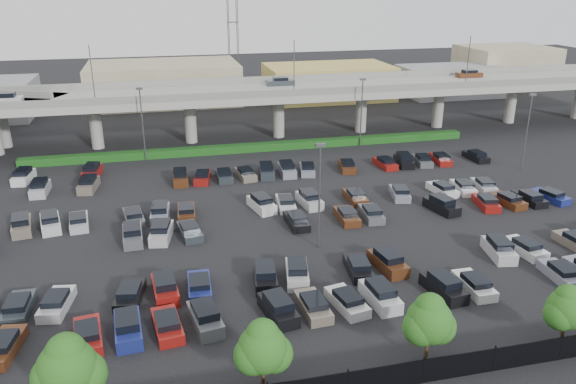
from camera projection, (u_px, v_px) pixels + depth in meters
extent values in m
plane|color=black|center=(298.00, 215.00, 60.86)|extent=(280.00, 280.00, 0.00)
cube|color=gray|center=(247.00, 94.00, 87.36)|extent=(150.00, 13.00, 1.10)
cube|color=slate|center=(254.00, 94.00, 81.30)|extent=(150.00, 0.50, 1.00)
cube|color=slate|center=(241.00, 80.00, 92.66)|extent=(150.00, 0.50, 1.00)
cylinder|color=gray|center=(96.00, 126.00, 83.77)|extent=(1.80, 1.80, 6.70)
cube|color=slate|center=(93.00, 106.00, 82.65)|extent=(2.60, 9.75, 0.50)
cylinder|color=gray|center=(190.00, 121.00, 86.80)|extent=(1.80, 1.80, 6.70)
cube|color=slate|center=(189.00, 101.00, 85.68)|extent=(2.60, 9.75, 0.50)
cylinder|color=gray|center=(279.00, 116.00, 89.83)|extent=(1.80, 1.80, 6.70)
cube|color=slate|center=(278.00, 97.00, 88.71)|extent=(2.60, 9.75, 0.50)
cylinder|color=gray|center=(361.00, 112.00, 92.86)|extent=(1.80, 1.80, 6.70)
cube|color=slate|center=(362.00, 93.00, 91.74)|extent=(2.60, 9.75, 0.50)
cylinder|color=gray|center=(438.00, 108.00, 95.89)|extent=(1.80, 1.80, 6.70)
cube|color=slate|center=(440.00, 89.00, 94.77)|extent=(2.60, 9.75, 0.50)
cylinder|color=gray|center=(511.00, 104.00, 98.92)|extent=(1.80, 1.80, 6.70)
cube|color=slate|center=(513.00, 86.00, 97.80)|extent=(2.60, 9.75, 0.50)
cube|color=#B9B8BD|center=(6.00, 101.00, 76.89)|extent=(4.40, 1.82, 1.05)
cube|color=black|center=(5.00, 95.00, 76.59)|extent=(2.60, 1.60, 0.65)
cube|color=#2A3137|center=(280.00, 83.00, 91.04)|extent=(4.40, 1.82, 0.82)
cube|color=black|center=(280.00, 79.00, 90.82)|extent=(2.30, 1.60, 0.50)
cube|color=#4F2915|center=(469.00, 75.00, 98.40)|extent=(4.40, 1.82, 0.82)
cube|color=black|center=(470.00, 71.00, 98.18)|extent=(2.30, 1.60, 0.50)
cylinder|color=#46474B|center=(92.00, 76.00, 75.43)|extent=(0.14, 0.14, 8.00)
cylinder|color=#46474B|center=(294.00, 68.00, 81.49)|extent=(0.14, 0.14, 8.00)
cylinder|color=#46474B|center=(468.00, 62.00, 87.55)|extent=(0.14, 0.14, 8.00)
cylinder|color=gray|center=(3.00, 126.00, 84.29)|extent=(1.60, 1.60, 6.70)
cube|color=#164113|center=(256.00, 147.00, 83.38)|extent=(66.00, 1.60, 1.10)
cube|color=black|center=(408.00, 374.00, 35.09)|extent=(70.00, 0.06, 1.80)
cylinder|color=black|center=(348.00, 382.00, 34.18)|extent=(0.10, 0.10, 2.00)
cylinder|color=black|center=(423.00, 370.00, 35.27)|extent=(0.10, 0.10, 2.00)
cylinder|color=black|center=(494.00, 358.00, 36.35)|extent=(0.10, 0.10, 2.00)
cylinder|color=black|center=(561.00, 347.00, 37.43)|extent=(0.10, 0.10, 2.00)
sphere|color=#1D5015|center=(67.00, 369.00, 31.15)|extent=(3.39, 3.39, 3.39)
sphere|color=#1D5015|center=(84.00, 374.00, 31.62)|extent=(2.67, 2.67, 2.67)
sphere|color=#1D5015|center=(55.00, 377.00, 31.06)|extent=(2.67, 2.67, 2.67)
sphere|color=#1D5015|center=(66.00, 353.00, 30.92)|extent=(2.30, 2.30, 2.30)
cylinder|color=#332316|center=(263.00, 381.00, 34.31)|extent=(0.26, 0.26, 1.96)
sphere|color=#1D5015|center=(262.00, 349.00, 33.46)|extent=(3.04, 3.04, 3.04)
sphere|color=#1D5015|center=(274.00, 354.00, 33.90)|extent=(2.39, 2.39, 2.39)
sphere|color=#1D5015|center=(253.00, 356.00, 33.38)|extent=(2.39, 2.39, 2.39)
sphere|color=#1D5015|center=(262.00, 335.00, 33.27)|extent=(2.06, 2.06, 2.06)
cylinder|color=#332316|center=(426.00, 352.00, 36.96)|extent=(0.26, 0.26, 1.97)
sphere|color=#1D5015|center=(429.00, 321.00, 36.10)|extent=(3.07, 3.07, 3.07)
sphere|color=#1D5015|center=(438.00, 326.00, 36.54)|extent=(2.41, 2.41, 2.41)
sphere|color=#1D5015|center=(421.00, 328.00, 36.01)|extent=(2.41, 2.41, 2.41)
sphere|color=#1D5015|center=(430.00, 309.00, 35.90)|extent=(2.08, 2.08, 2.08)
cylinder|color=#332316|center=(562.00, 336.00, 38.76)|extent=(0.26, 0.26, 1.80)
sphere|color=#1D5015|center=(567.00, 309.00, 37.98)|extent=(2.79, 2.79, 2.79)
sphere|color=#1D5015|center=(573.00, 313.00, 38.39)|extent=(2.19, 2.19, 2.19)
sphere|color=#1D5015|center=(560.00, 315.00, 37.89)|extent=(2.19, 2.19, 2.19)
sphere|color=#1D5015|center=(569.00, 298.00, 37.81)|extent=(1.89, 1.89, 1.89)
cube|color=#4F2915|center=(4.00, 348.00, 38.37)|extent=(2.49, 4.63, 0.82)
cube|color=black|center=(1.00, 342.00, 37.97)|extent=(1.94, 2.52, 0.50)
cube|color=maroon|center=(88.00, 336.00, 39.57)|extent=(2.38, 4.60, 0.82)
cube|color=black|center=(87.00, 330.00, 39.16)|extent=(1.89, 2.49, 0.50)
cube|color=navy|center=(128.00, 330.00, 40.12)|extent=(2.15, 4.53, 1.05)
cube|color=black|center=(127.00, 320.00, 39.83)|extent=(1.80, 2.71, 0.65)
cube|color=maroon|center=(167.00, 326.00, 40.76)|extent=(2.36, 4.59, 0.82)
cube|color=black|center=(167.00, 320.00, 40.35)|extent=(1.88, 2.48, 0.50)
cube|color=#52555A|center=(205.00, 320.00, 41.31)|extent=(2.53, 4.64, 1.05)
cube|color=black|center=(205.00, 310.00, 41.02)|extent=(2.01, 2.83, 0.65)
cube|color=black|center=(278.00, 310.00, 42.50)|extent=(2.55, 4.65, 1.05)
cube|color=black|center=(278.00, 301.00, 42.21)|extent=(2.02, 2.84, 0.65)
cube|color=#706558|center=(313.00, 307.00, 43.14)|extent=(2.09, 4.50, 0.82)
cube|color=black|center=(314.00, 301.00, 42.73)|extent=(1.74, 2.40, 0.50)
cube|color=silver|center=(347.00, 302.00, 43.73)|extent=(2.61, 4.66, 0.82)
cube|color=black|center=(348.00, 297.00, 43.33)|extent=(2.00, 2.56, 0.50)
cube|color=silver|center=(380.00, 297.00, 44.29)|extent=(2.17, 4.53, 1.05)
cube|color=black|center=(381.00, 288.00, 43.99)|extent=(1.81, 2.72, 0.65)
cube|color=black|center=(443.00, 288.00, 45.48)|extent=(2.40, 4.61, 1.05)
cube|color=black|center=(444.00, 279.00, 45.19)|extent=(1.94, 2.79, 0.65)
cube|color=white|center=(474.00, 286.00, 46.11)|extent=(1.84, 4.41, 0.82)
cube|color=black|center=(476.00, 280.00, 45.71)|extent=(1.61, 2.31, 0.50)
cube|color=gray|center=(561.00, 274.00, 47.90)|extent=(2.06, 4.49, 0.82)
cube|color=black|center=(564.00, 269.00, 47.49)|extent=(1.72, 2.38, 0.50)
cube|color=#2A3137|center=(19.00, 308.00, 42.92)|extent=(1.97, 4.46, 0.82)
cube|color=black|center=(17.00, 303.00, 42.51)|extent=(1.68, 2.35, 0.50)
cube|color=#B9B8BD|center=(57.00, 304.00, 43.51)|extent=(2.52, 4.64, 0.82)
cube|color=black|center=(55.00, 298.00, 43.11)|extent=(1.96, 2.53, 0.50)
cube|color=black|center=(130.00, 295.00, 44.70)|extent=(2.55, 4.65, 0.82)
cube|color=black|center=(129.00, 290.00, 44.30)|extent=(1.98, 2.54, 0.50)
cube|color=maroon|center=(165.00, 290.00, 45.26)|extent=(2.22, 4.55, 1.05)
cube|color=black|center=(164.00, 281.00, 44.97)|extent=(1.83, 2.74, 0.65)
cube|color=navy|center=(199.00, 287.00, 45.90)|extent=(1.99, 4.47, 0.82)
cube|color=black|center=(199.00, 282.00, 45.49)|extent=(1.69, 2.36, 0.50)
cube|color=black|center=(265.00, 278.00, 47.05)|extent=(2.35, 4.59, 1.05)
cube|color=black|center=(265.00, 269.00, 46.75)|extent=(1.91, 2.78, 0.65)
cube|color=#B9B8BD|center=(297.00, 274.00, 47.64)|extent=(2.62, 4.67, 1.05)
cube|color=black|center=(297.00, 266.00, 47.35)|extent=(2.07, 2.86, 0.65)
cube|color=black|center=(358.00, 268.00, 48.87)|extent=(2.30, 4.58, 0.82)
cube|color=black|center=(359.00, 263.00, 48.47)|extent=(1.85, 2.47, 0.50)
cube|color=#4F2915|center=(388.00, 264.00, 49.43)|extent=(2.41, 4.61, 1.05)
cube|color=black|center=(388.00, 255.00, 49.13)|extent=(1.95, 2.80, 0.65)
cube|color=#B9B8BD|center=(499.00, 250.00, 51.81)|extent=(2.58, 4.66, 1.05)
cube|color=black|center=(500.00, 242.00, 51.52)|extent=(2.04, 2.85, 0.65)
cube|color=white|center=(525.00, 249.00, 52.45)|extent=(2.32, 4.58, 0.82)
cube|color=black|center=(527.00, 243.00, 52.04)|extent=(1.86, 2.47, 0.50)
cube|color=#706558|center=(575.00, 243.00, 53.64)|extent=(2.15, 4.53, 0.82)
cube|color=#52555A|center=(133.00, 236.00, 54.66)|extent=(2.01, 4.48, 1.05)
cube|color=black|center=(132.00, 229.00, 54.37)|extent=(1.72, 2.67, 0.65)
cube|color=#B9B8BD|center=(162.00, 234.00, 55.26)|extent=(2.59, 4.66, 1.05)
cube|color=black|center=(161.00, 226.00, 54.97)|extent=(2.05, 2.85, 0.65)
cube|color=#2A3137|center=(190.00, 232.00, 55.89)|extent=(2.47, 4.63, 0.82)
cube|color=black|center=(190.00, 227.00, 55.49)|extent=(1.93, 2.52, 0.50)
cube|color=black|center=(297.00, 221.00, 58.28)|extent=(1.91, 4.44, 0.82)
cube|color=black|center=(297.00, 217.00, 57.87)|extent=(1.65, 2.33, 0.50)
cube|color=#4F2915|center=(347.00, 217.00, 59.47)|extent=(1.98, 4.46, 0.82)
cube|color=black|center=(348.00, 212.00, 59.06)|extent=(1.68, 2.36, 0.50)
cube|color=#52555A|center=(371.00, 214.00, 60.06)|extent=(2.16, 4.53, 0.82)
cube|color=black|center=(372.00, 210.00, 59.66)|extent=(1.78, 2.42, 0.50)
cube|color=black|center=(442.00, 206.00, 61.81)|extent=(2.74, 4.69, 1.05)
cube|color=black|center=(442.00, 200.00, 61.51)|extent=(2.13, 2.89, 0.65)
cube|color=maroon|center=(486.00, 203.00, 63.04)|extent=(2.60, 4.66, 0.82)
cube|color=black|center=(488.00, 199.00, 62.64)|extent=(2.00, 2.56, 0.50)
cube|color=#4F2915|center=(508.00, 201.00, 63.63)|extent=(2.43, 4.61, 0.82)
cube|color=black|center=(510.00, 196.00, 63.23)|extent=(1.91, 2.50, 0.50)
cube|color=black|center=(529.00, 199.00, 64.23)|extent=(2.08, 4.50, 0.82)
cube|color=black|center=(531.00, 194.00, 63.82)|extent=(1.73, 2.39, 0.50)
cube|color=navy|center=(550.00, 197.00, 64.82)|extent=(2.85, 4.71, 0.82)
cube|color=black|center=(552.00, 192.00, 64.42)|extent=(2.12, 2.62, 0.50)
cube|color=#706558|center=(22.00, 226.00, 56.83)|extent=(2.53, 4.64, 1.05)
cube|color=black|center=(20.00, 219.00, 56.53)|extent=(2.01, 2.83, 0.65)
cube|color=silver|center=(51.00, 224.00, 57.42)|extent=(2.64, 4.67, 1.05)
cube|color=black|center=(49.00, 217.00, 57.13)|extent=(2.08, 2.86, 0.65)
cube|color=#B9B8BD|center=(79.00, 222.00, 58.06)|extent=(2.30, 4.57, 0.82)
cube|color=black|center=(78.00, 218.00, 57.65)|extent=(1.85, 2.46, 0.50)
cube|color=#52555A|center=(134.00, 217.00, 59.25)|extent=(2.43, 4.61, 0.82)
cube|color=black|center=(133.00, 213.00, 58.84)|extent=(1.91, 2.51, 0.50)
cube|color=gray|center=(160.00, 214.00, 59.80)|extent=(2.20, 4.54, 1.05)
cube|color=black|center=(160.00, 207.00, 59.51)|extent=(1.82, 2.73, 0.65)
cube|color=#4F2915|center=(186.00, 213.00, 60.44)|extent=(2.01, 4.48, 0.82)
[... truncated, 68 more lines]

